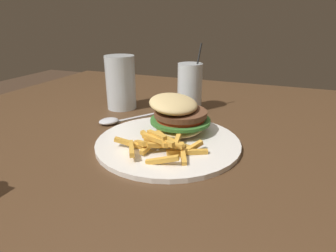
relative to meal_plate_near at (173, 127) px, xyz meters
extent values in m
cube|color=#4C331E|center=(-0.06, 0.14, -0.05)|extent=(1.40, 1.14, 0.03)
cylinder|color=#392616|center=(0.57, -0.36, -0.43)|extent=(0.07, 0.07, 0.74)
cylinder|color=#392616|center=(0.57, 0.64, -0.43)|extent=(0.07, 0.07, 0.74)
cylinder|color=white|center=(-0.03, 0.00, -0.02)|extent=(0.31, 0.31, 0.01)
ellipsoid|color=#E0C17F|center=(0.03, -0.01, -0.01)|extent=(0.13, 0.11, 0.02)
cylinder|color=#38752D|center=(0.03, -0.01, 0.01)|extent=(0.14, 0.14, 0.01)
cylinder|color=red|center=(0.03, -0.01, 0.01)|extent=(0.12, 0.12, 0.01)
cylinder|color=brown|center=(0.03, -0.01, 0.02)|extent=(0.12, 0.12, 0.01)
ellipsoid|color=#E0C17F|center=(0.03, 0.01, 0.05)|extent=(0.13, 0.11, 0.05)
cube|color=gold|center=(-0.11, 0.04, -0.01)|extent=(0.07, 0.05, 0.02)
cube|color=gold|center=(-0.09, -0.05, -0.01)|extent=(0.07, 0.04, 0.02)
cube|color=gold|center=(-0.09, 0.00, 0.01)|extent=(0.04, 0.08, 0.01)
cube|color=gold|center=(-0.08, -0.01, 0.00)|extent=(0.06, 0.05, 0.02)
cube|color=gold|center=(-0.09, 0.04, -0.01)|extent=(0.05, 0.05, 0.03)
cube|color=gold|center=(-0.09, 0.06, -0.01)|extent=(0.02, 0.07, 0.03)
cube|color=gold|center=(-0.05, 0.03, -0.01)|extent=(0.04, 0.06, 0.03)
cube|color=gold|center=(-0.08, 0.00, 0.01)|extent=(0.04, 0.05, 0.01)
cube|color=gold|center=(-0.08, -0.01, 0.00)|extent=(0.01, 0.08, 0.01)
cube|color=gold|center=(-0.08, -0.06, -0.01)|extent=(0.05, 0.08, 0.01)
cube|color=gold|center=(-0.07, -0.06, -0.01)|extent=(0.07, 0.05, 0.03)
cube|color=gold|center=(-0.05, -0.03, -0.01)|extent=(0.05, 0.08, 0.03)
cube|color=gold|center=(-0.05, -0.03, -0.01)|extent=(0.08, 0.02, 0.03)
cube|color=gold|center=(-0.13, -0.03, -0.01)|extent=(0.02, 0.06, 0.02)
cube|color=gold|center=(-0.09, 0.02, -0.01)|extent=(0.06, 0.02, 0.02)
cube|color=gold|center=(-0.05, -0.01, -0.01)|extent=(0.04, 0.09, 0.02)
cube|color=gold|center=(-0.07, -0.01, 0.01)|extent=(0.04, 0.05, 0.01)
cube|color=gold|center=(-0.08, -0.01, -0.01)|extent=(0.05, 0.06, 0.02)
cylinder|color=silver|center=(0.17, 0.23, 0.05)|extent=(0.09, 0.09, 0.16)
cylinder|color=#C67F23|center=(0.17, 0.23, 0.04)|extent=(0.08, 0.08, 0.14)
cylinder|color=silver|center=(0.23, 0.03, 0.04)|extent=(0.07, 0.07, 0.14)
cylinder|color=orange|center=(0.23, 0.03, 0.02)|extent=(0.06, 0.06, 0.10)
cylinder|color=black|center=(0.22, 0.02, 0.07)|extent=(0.04, 0.03, 0.19)
ellipsoid|color=silver|center=(0.03, 0.19, -0.02)|extent=(0.07, 0.06, 0.01)
cube|color=silver|center=(0.10, 0.14, -0.03)|extent=(0.10, 0.08, 0.00)
camera|label=1|loc=(-0.54, -0.20, 0.23)|focal=30.00mm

